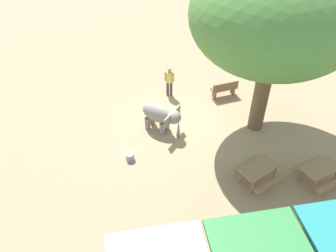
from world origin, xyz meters
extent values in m
plane|color=tan|center=(0.00, 0.00, 0.00)|extent=(60.00, 60.00, 0.00)
cylinder|color=gray|center=(0.28, 0.40, 0.29)|extent=(0.25, 0.25, 0.58)
cylinder|color=gray|center=(0.54, 0.70, 0.29)|extent=(0.25, 0.25, 0.58)
cylinder|color=gray|center=(0.88, -0.13, 0.29)|extent=(0.25, 0.25, 0.58)
cylinder|color=gray|center=(1.15, 0.18, 0.29)|extent=(0.25, 0.25, 0.58)
ellipsoid|color=gray|center=(0.71, 0.29, 0.93)|extent=(1.57, 1.50, 0.87)
sphere|color=gray|center=(0.04, 0.87, 1.03)|extent=(0.62, 0.62, 0.62)
cone|color=gray|center=(-0.14, 1.02, 0.49)|extent=(0.19, 0.19, 0.97)
cube|color=gray|center=(-0.16, 0.50, 1.03)|extent=(0.39, 0.43, 0.46)
cube|color=gray|center=(0.38, 1.12, 1.03)|extent=(0.39, 0.43, 0.46)
cylinder|color=#3F3833|center=(-0.40, -2.26, 0.41)|extent=(0.14, 0.14, 0.82)
cylinder|color=#3F3833|center=(-0.23, -2.32, 0.41)|extent=(0.14, 0.14, 0.82)
cylinder|color=tan|center=(-0.32, -2.29, 1.11)|extent=(0.32, 0.32, 0.58)
sphere|color=tan|center=(-0.32, -2.29, 1.51)|extent=(0.22, 0.22, 0.22)
cylinder|color=tan|center=(-0.51, -2.21, 1.12)|extent=(0.09, 0.09, 0.55)
cylinder|color=tan|center=(-0.12, -2.37, 1.12)|extent=(0.09, 0.09, 0.55)
cylinder|color=brown|center=(-3.80, 0.92, 1.80)|extent=(0.68, 0.68, 3.60)
ellipsoid|color=#569342|center=(-3.80, 0.92, 5.41)|extent=(6.68, 6.12, 4.73)
cube|color=brown|center=(-3.08, -1.75, 0.45)|extent=(1.45, 0.62, 0.06)
cube|color=brown|center=(-3.11, -1.58, 0.68)|extent=(1.39, 0.28, 0.40)
cube|color=brown|center=(-2.56, -1.67, 0.21)|extent=(0.14, 0.37, 0.42)
cube|color=brown|center=(-3.60, -1.83, 0.21)|extent=(0.14, 0.37, 0.42)
cube|color=#9E7A51|center=(-4.96, 4.54, 0.75)|extent=(1.67, 1.23, 0.06)
cylinder|color=#9E7A51|center=(-5.43, 4.05, 0.36)|extent=(0.10, 0.10, 0.72)
cylinder|color=#9E7A51|center=(-5.63, 4.66, 0.36)|extent=(0.10, 0.10, 0.72)
cylinder|color=#9E7A51|center=(-4.29, 4.43, 0.36)|extent=(0.10, 0.10, 0.72)
cylinder|color=#9E7A51|center=(-4.49, 5.03, 0.36)|extent=(0.10, 0.10, 0.72)
cube|color=#9E7A51|center=(-4.76, 3.95, 0.44)|extent=(1.50, 0.70, 0.05)
cube|color=#9E7A51|center=(-5.15, 5.13, 0.44)|extent=(1.50, 0.70, 0.05)
cube|color=#9E7A51|center=(-2.64, 4.13, 0.75)|extent=(1.70, 1.36, 0.06)
cylinder|color=#9E7A51|center=(-2.23, 4.67, 0.36)|extent=(0.10, 0.10, 0.72)
cylinder|color=#9E7A51|center=(-1.96, 4.10, 0.36)|extent=(0.10, 0.10, 0.72)
cylinder|color=#9E7A51|center=(-3.32, 4.16, 0.36)|extent=(0.10, 0.10, 0.72)
cylinder|color=#9E7A51|center=(-3.05, 3.58, 0.36)|extent=(0.10, 0.10, 0.72)
cube|color=#9E7A51|center=(-2.90, 4.69, 0.44)|extent=(1.46, 0.86, 0.05)
cube|color=#9E7A51|center=(-2.38, 3.57, 0.44)|extent=(1.46, 0.86, 0.05)
cylinder|color=gray|center=(-2.47, 7.63, 1.20)|extent=(0.10, 0.10, 2.40)
cylinder|color=gray|center=(-1.67, 7.63, 1.20)|extent=(0.10, 0.10, 2.40)
cylinder|color=gray|center=(2.13, 2.08, 0.16)|extent=(0.36, 0.36, 0.32)
camera|label=1|loc=(2.33, 12.44, 10.36)|focal=36.91mm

